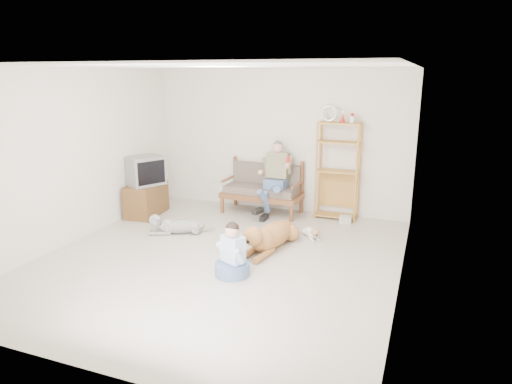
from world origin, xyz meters
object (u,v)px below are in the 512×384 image
at_px(loveseat, 263,188).
at_px(etagere, 337,170).
at_px(golden_retriever, 269,236).
at_px(tv_stand, 146,199).

relative_size(loveseat, etagere, 0.73).
height_order(loveseat, golden_retriever, loveseat).
bearing_deg(golden_retriever, etagere, 80.64).
bearing_deg(etagere, golden_retriever, -108.60).
bearing_deg(tv_stand, golden_retriever, -22.08).
height_order(etagere, golden_retriever, etagere).
xyz_separation_m(tv_stand, golden_retriever, (2.77, -0.82, -0.10)).
xyz_separation_m(loveseat, etagere, (1.39, 0.13, 0.43)).
relative_size(loveseat, golden_retriever, 0.92).
xyz_separation_m(etagere, tv_stand, (-3.41, -1.08, -0.61)).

